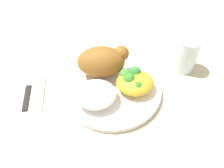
{
  "coord_description": "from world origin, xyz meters",
  "views": [
    {
      "loc": [
        -0.02,
        -0.38,
        0.45
      ],
      "look_at": [
        0.0,
        0.0,
        0.03
      ],
      "focal_mm": 37.08,
      "sensor_mm": 36.0,
      "label": 1
    }
  ],
  "objects_px": {
    "roasted_chicken": "(103,61)",
    "water_glass": "(186,55)",
    "rice_pile": "(96,94)",
    "plate": "(112,89)",
    "mac_cheese_with_broccoli": "(134,81)",
    "fork": "(43,85)",
    "knife": "(29,86)"
  },
  "relations": [
    {
      "from": "knife",
      "to": "water_glass",
      "type": "bearing_deg",
      "value": 7.49
    },
    {
      "from": "plate",
      "to": "mac_cheese_with_broccoli",
      "type": "relative_size",
      "value": 2.69
    },
    {
      "from": "plate",
      "to": "knife",
      "type": "height_order",
      "value": "plate"
    },
    {
      "from": "fork",
      "to": "mac_cheese_with_broccoli",
      "type": "bearing_deg",
      "value": -6.96
    },
    {
      "from": "water_glass",
      "to": "fork",
      "type": "bearing_deg",
      "value": -171.84
    },
    {
      "from": "roasted_chicken",
      "to": "water_glass",
      "type": "bearing_deg",
      "value": 7.09
    },
    {
      "from": "fork",
      "to": "knife",
      "type": "bearing_deg",
      "value": -179.32
    },
    {
      "from": "plate",
      "to": "rice_pile",
      "type": "xyz_separation_m",
      "value": [
        -0.04,
        -0.04,
        0.03
      ]
    },
    {
      "from": "roasted_chicken",
      "to": "fork",
      "type": "xyz_separation_m",
      "value": [
        -0.16,
        -0.03,
        -0.05
      ]
    },
    {
      "from": "plate",
      "to": "rice_pile",
      "type": "bearing_deg",
      "value": -135.06
    },
    {
      "from": "rice_pile",
      "to": "mac_cheese_with_broccoli",
      "type": "relative_size",
      "value": 1.07
    },
    {
      "from": "plate",
      "to": "mac_cheese_with_broccoli",
      "type": "xyz_separation_m",
      "value": [
        0.05,
        -0.0,
        0.03
      ]
    },
    {
      "from": "knife",
      "to": "water_glass",
      "type": "height_order",
      "value": "water_glass"
    },
    {
      "from": "roasted_chicken",
      "to": "mac_cheese_with_broccoli",
      "type": "relative_size",
      "value": 1.42
    },
    {
      "from": "rice_pile",
      "to": "fork",
      "type": "bearing_deg",
      "value": 155.25
    },
    {
      "from": "rice_pile",
      "to": "knife",
      "type": "height_order",
      "value": "rice_pile"
    },
    {
      "from": "fork",
      "to": "water_glass",
      "type": "distance_m",
      "value": 0.38
    },
    {
      "from": "mac_cheese_with_broccoli",
      "to": "knife",
      "type": "bearing_deg",
      "value": 174.11
    },
    {
      "from": "roasted_chicken",
      "to": "mac_cheese_with_broccoli",
      "type": "height_order",
      "value": "roasted_chicken"
    },
    {
      "from": "plate",
      "to": "water_glass",
      "type": "relative_size",
      "value": 2.59
    },
    {
      "from": "fork",
      "to": "plate",
      "type": "bearing_deg",
      "value": -7.75
    },
    {
      "from": "knife",
      "to": "rice_pile",
      "type": "bearing_deg",
      "value": -19.78
    },
    {
      "from": "rice_pile",
      "to": "mac_cheese_with_broccoli",
      "type": "height_order",
      "value": "mac_cheese_with_broccoli"
    },
    {
      "from": "fork",
      "to": "water_glass",
      "type": "relative_size",
      "value": 1.5
    },
    {
      "from": "rice_pile",
      "to": "water_glass",
      "type": "distance_m",
      "value": 0.27
    },
    {
      "from": "mac_cheese_with_broccoli",
      "to": "fork",
      "type": "xyz_separation_m",
      "value": [
        -0.23,
        0.03,
        -0.04
      ]
    },
    {
      "from": "rice_pile",
      "to": "fork",
      "type": "distance_m",
      "value": 0.15
    },
    {
      "from": "roasted_chicken",
      "to": "water_glass",
      "type": "distance_m",
      "value": 0.22
    },
    {
      "from": "roasted_chicken",
      "to": "rice_pile",
      "type": "distance_m",
      "value": 0.09
    },
    {
      "from": "mac_cheese_with_broccoli",
      "to": "fork",
      "type": "relative_size",
      "value": 0.64
    },
    {
      "from": "roasted_chicken",
      "to": "mac_cheese_with_broccoli",
      "type": "xyz_separation_m",
      "value": [
        0.07,
        -0.05,
        -0.02
      ]
    },
    {
      "from": "rice_pile",
      "to": "mac_cheese_with_broccoli",
      "type": "distance_m",
      "value": 0.1
    }
  ]
}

